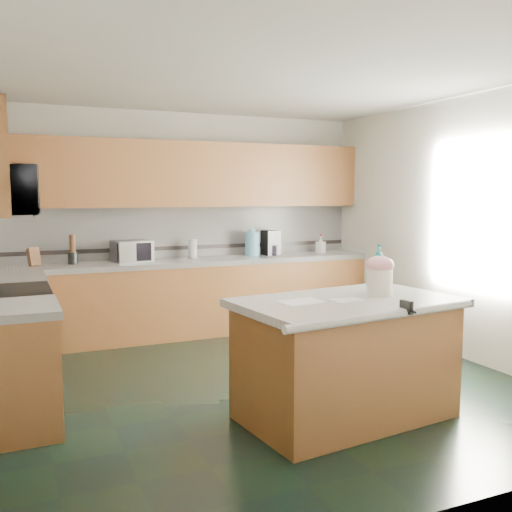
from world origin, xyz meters
TOP-DOWN VIEW (x-y plane):
  - floor at (0.00, 0.00)m, footprint 4.60×4.60m
  - ceiling at (0.00, 0.00)m, footprint 4.60×4.60m
  - wall_back at (0.00, 2.32)m, footprint 4.60×0.04m
  - wall_front at (0.00, -2.32)m, footprint 4.60×0.04m
  - wall_right at (2.32, 0.00)m, footprint 0.04×4.60m
  - back_base_cab at (0.00, 2.00)m, footprint 4.60×0.60m
  - back_countertop at (0.00, 2.00)m, footprint 4.60×0.64m
  - back_upper_cab at (0.00, 2.13)m, footprint 4.60×0.33m
  - back_backsplash at (0.00, 2.29)m, footprint 4.60×0.02m
  - back_accent_band at (0.00, 2.28)m, footprint 4.60×0.01m
  - left_base_cab_rear at (-2.00, 1.29)m, footprint 0.60×0.82m
  - left_counter_rear at (-2.00, 1.29)m, footprint 0.64×0.82m
  - left_base_cab_front at (-2.00, -0.24)m, footprint 0.60×0.72m
  - left_counter_front at (-2.00, -0.24)m, footprint 0.64×0.72m
  - range_body at (-2.00, 0.50)m, footprint 0.60×0.76m
  - range_oven_door at (-1.71, 0.50)m, footprint 0.02×0.68m
  - range_cooktop at (-2.00, 0.50)m, footprint 0.62×0.78m
  - range_handle at (-1.68, 0.50)m, footprint 0.02×0.66m
  - microwave at (-2.00, 0.50)m, footprint 0.50×0.73m
  - island_base at (0.32, -0.97)m, footprint 1.64×1.06m
  - island_top at (0.32, -0.97)m, footprint 1.75×1.17m
  - island_bullnose at (0.32, -1.46)m, footprint 1.64×0.25m
  - treat_jar at (0.64, -0.94)m, footprint 0.26×0.26m
  - treat_jar_lid at (0.64, -0.94)m, footprint 0.22×0.22m
  - treat_jar_knob at (0.64, -0.94)m, footprint 0.07×0.02m
  - treat_jar_knob_end_l at (0.60, -0.94)m, footprint 0.04×0.04m
  - treat_jar_knob_end_r at (0.67, -0.94)m, footprint 0.04×0.04m
  - soap_bottle_island at (0.73, -0.79)m, footprint 0.19×0.20m
  - paper_sheet_a at (0.30, -1.02)m, footprint 0.24×0.18m
  - paper_sheet_b at (-0.05, -0.94)m, footprint 0.34×0.27m
  - clamp_body at (0.50, -1.44)m, footprint 0.04×0.11m
  - clamp_handle at (0.50, -1.51)m, footprint 0.02×0.07m
  - knife_block at (-1.76, 2.05)m, footprint 0.15×0.18m
  - utensil_crock at (-1.34, 2.08)m, footprint 0.11×0.11m
  - utensil_bundle at (-1.34, 2.08)m, footprint 0.06×0.06m
  - toaster_oven at (-0.69, 2.05)m, footprint 0.48×0.37m
  - toaster_oven_door at (-0.69, 1.91)m, footprint 0.39×0.01m
  - paper_towel at (0.07, 2.10)m, footprint 0.10×0.10m
  - paper_towel_base at (0.07, 2.10)m, footprint 0.16×0.16m
  - water_jug at (0.84, 2.06)m, footprint 0.18×0.18m
  - water_jug_neck at (0.84, 2.06)m, footprint 0.09×0.09m
  - coffee_maker at (1.11, 2.08)m, footprint 0.20×0.22m
  - coffee_carafe at (1.11, 2.03)m, footprint 0.13×0.13m
  - soap_bottle_back at (1.84, 2.05)m, footprint 0.13×0.14m
  - soap_back_cap at (1.84, 2.05)m, footprint 0.02×0.02m
  - window_light_proxy at (2.29, -0.20)m, footprint 0.02×1.40m

SIDE VIEW (x-z plane):
  - floor at x=0.00m, z-range 0.00..0.00m
  - range_oven_door at x=-1.71m, z-range 0.12..0.68m
  - back_base_cab at x=0.00m, z-range 0.00..0.86m
  - left_base_cab_rear at x=-2.00m, z-range 0.00..0.86m
  - left_base_cab_front at x=-2.00m, z-range 0.00..0.86m
  - island_base at x=0.32m, z-range 0.00..0.86m
  - range_body at x=-2.00m, z-range 0.00..0.88m
  - range_handle at x=-1.68m, z-range 0.77..0.79m
  - back_countertop at x=0.00m, z-range 0.86..0.92m
  - left_counter_rear at x=-2.00m, z-range 0.86..0.92m
  - left_counter_front at x=-2.00m, z-range 0.86..0.92m
  - island_top at x=0.32m, z-range 0.86..0.92m
  - island_bullnose at x=0.32m, z-range 0.86..0.92m
  - range_cooktop at x=-2.00m, z-range 0.88..0.92m
  - clamp_handle at x=0.50m, z-range 0.90..0.92m
  - paper_sheet_a at x=0.30m, z-range 0.92..0.92m
  - paper_sheet_b at x=-0.05m, z-range 0.92..0.92m
  - paper_towel_base at x=0.07m, z-range 0.92..0.93m
  - clamp_body at x=0.50m, z-range 0.88..0.98m
  - coffee_carafe at x=1.11m, z-range 0.92..1.05m
  - utensil_crock at x=-1.34m, z-range 0.92..1.05m
  - knife_block at x=-1.76m, z-range 0.91..1.13m
  - treat_jar at x=0.64m, z-range 0.92..1.13m
  - soap_bottle_back at x=1.84m, z-range 0.92..1.14m
  - paper_towel at x=0.07m, z-range 0.92..1.15m
  - back_accent_band at x=0.00m, z-range 1.02..1.06m
  - toaster_oven at x=-0.69m, z-range 0.92..1.17m
  - toaster_oven_door at x=-0.69m, z-range 0.94..1.15m
  - water_jug at x=0.84m, z-range 0.92..1.22m
  - coffee_maker at x=1.11m, z-range 0.92..1.24m
  - soap_bottle_island at x=0.73m, z-range 0.92..1.30m
  - utensil_bundle at x=-1.34m, z-range 1.05..1.25m
  - soap_back_cap at x=1.84m, z-range 1.14..1.17m
  - treat_jar_lid at x=0.64m, z-range 1.09..1.23m
  - treat_jar_knob at x=0.64m, z-range 1.20..1.22m
  - treat_jar_knob_end_l at x=0.60m, z-range 1.19..1.23m
  - treat_jar_knob_end_r at x=0.67m, z-range 1.19..1.23m
  - back_backsplash at x=0.00m, z-range 0.92..1.55m
  - water_jug_neck at x=0.84m, z-range 1.22..1.27m
  - wall_back at x=0.00m, z-range 0.00..2.70m
  - wall_front at x=0.00m, z-range 0.00..2.70m
  - wall_right at x=2.32m, z-range 0.00..2.70m
  - window_light_proxy at x=2.29m, z-range 0.95..2.05m
  - microwave at x=-2.00m, z-range 1.53..1.94m
  - back_upper_cab at x=0.00m, z-range 1.55..2.33m
  - ceiling at x=0.00m, z-range 2.70..2.70m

